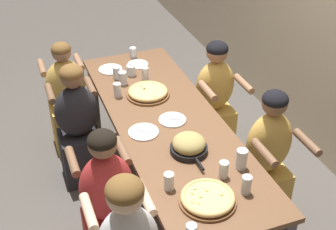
{
  "coord_description": "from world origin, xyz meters",
  "views": [
    {
      "loc": [
        2.8,
        -1.04,
        2.8
      ],
      "look_at": [
        0.0,
        0.0,
        0.83
      ],
      "focal_mm": 50.0,
      "sensor_mm": 36.0,
      "label": 1
    }
  ],
  "objects_px": {
    "drinking_glass_c": "(133,53)",
    "diner_near_left": "(68,102)",
    "skillet_bowl": "(189,145)",
    "pizza_board_second": "(208,198)",
    "drinking_glass_f": "(246,186)",
    "drinking_glass_b": "(117,91)",
    "diner_far_midleft": "(214,104)",
    "drinking_glass_g": "(241,160)",
    "drinking_glass_i": "(169,182)",
    "drinking_glass_e": "(145,75)",
    "diner_near_midleft": "(79,129)",
    "drinking_glass_d": "(116,73)",
    "pizza_board_main": "(148,92)",
    "diner_far_midright": "(266,164)",
    "empty_plate_a": "(144,132)",
    "cocktail_glass_blue": "(131,71)",
    "diner_near_midright": "(109,209)",
    "empty_plate_b": "(172,120)",
    "drinking_glass_h": "(224,171)",
    "empty_plate_d": "(138,64)",
    "empty_plate_c": "(110,69)",
    "drinking_glass_j": "(123,78)"
  },
  "relations": [
    {
      "from": "drinking_glass_i",
      "to": "diner_far_midleft",
      "type": "height_order",
      "value": "diner_far_midleft"
    },
    {
      "from": "drinking_glass_b",
      "to": "drinking_glass_i",
      "type": "xyz_separation_m",
      "value": [
        1.21,
        0.0,
        0.0
      ]
    },
    {
      "from": "drinking_glass_g",
      "to": "drinking_glass_i",
      "type": "distance_m",
      "value": 0.52
    },
    {
      "from": "empty_plate_c",
      "to": "cocktail_glass_blue",
      "type": "bearing_deg",
      "value": 43.57
    },
    {
      "from": "skillet_bowl",
      "to": "drinking_glass_h",
      "type": "height_order",
      "value": "skillet_bowl"
    },
    {
      "from": "empty_plate_a",
      "to": "drinking_glass_d",
      "type": "bearing_deg",
      "value": 178.01
    },
    {
      "from": "diner_near_left",
      "to": "drinking_glass_d",
      "type": "bearing_deg",
      "value": -26.97
    },
    {
      "from": "empty_plate_d",
      "to": "drinking_glass_i",
      "type": "height_order",
      "value": "drinking_glass_i"
    },
    {
      "from": "drinking_glass_b",
      "to": "diner_near_midleft",
      "type": "distance_m",
      "value": 0.47
    },
    {
      "from": "drinking_glass_f",
      "to": "drinking_glass_h",
      "type": "bearing_deg",
      "value": -160.69
    },
    {
      "from": "pizza_board_main",
      "to": "cocktail_glass_blue",
      "type": "distance_m",
      "value": 0.39
    },
    {
      "from": "empty_plate_a",
      "to": "cocktail_glass_blue",
      "type": "relative_size",
      "value": 1.94
    },
    {
      "from": "diner_near_midright",
      "to": "diner_near_left",
      "type": "relative_size",
      "value": 1.07
    },
    {
      "from": "empty_plate_a",
      "to": "drinking_glass_g",
      "type": "height_order",
      "value": "drinking_glass_g"
    },
    {
      "from": "pizza_board_main",
      "to": "drinking_glass_g",
      "type": "height_order",
      "value": "drinking_glass_g"
    },
    {
      "from": "cocktail_glass_blue",
      "to": "diner_near_left",
      "type": "xyz_separation_m",
      "value": [
        -0.2,
        -0.57,
        -0.32
      ]
    },
    {
      "from": "empty_plate_a",
      "to": "drinking_glass_i",
      "type": "bearing_deg",
      "value": -3.35
    },
    {
      "from": "drinking_glass_g",
      "to": "diner_far_midright",
      "type": "distance_m",
      "value": 0.53
    },
    {
      "from": "drinking_glass_d",
      "to": "drinking_glass_j",
      "type": "height_order",
      "value": "drinking_glass_j"
    },
    {
      "from": "empty_plate_c",
      "to": "drinking_glass_i",
      "type": "bearing_deg",
      "value": -1.92
    },
    {
      "from": "skillet_bowl",
      "to": "drinking_glass_f",
      "type": "xyz_separation_m",
      "value": [
        0.51,
        0.17,
        -0.0
      ]
    },
    {
      "from": "skillet_bowl",
      "to": "diner_near_left",
      "type": "relative_size",
      "value": 0.35
    },
    {
      "from": "drinking_glass_d",
      "to": "drinking_glass_b",
      "type": "bearing_deg",
      "value": -13.56
    },
    {
      "from": "drinking_glass_b",
      "to": "diner_far_midleft",
      "type": "relative_size",
      "value": 0.11
    },
    {
      "from": "drinking_glass_c",
      "to": "skillet_bowl",
      "type": "bearing_deg",
      "value": -2.34
    },
    {
      "from": "drinking_glass_c",
      "to": "diner_near_left",
      "type": "relative_size",
      "value": 0.09
    },
    {
      "from": "skillet_bowl",
      "to": "drinking_glass_c",
      "type": "xyz_separation_m",
      "value": [
        -1.55,
        0.06,
        -0.01
      ]
    },
    {
      "from": "drinking_glass_f",
      "to": "diner_far_midleft",
      "type": "relative_size",
      "value": 0.11
    },
    {
      "from": "diner_far_midright",
      "to": "empty_plate_a",
      "type": "bearing_deg",
      "value": -24.08
    },
    {
      "from": "diner_near_midleft",
      "to": "empty_plate_a",
      "type": "bearing_deg",
      "value": -55.78
    },
    {
      "from": "drinking_glass_e",
      "to": "drinking_glass_i",
      "type": "relative_size",
      "value": 1.07
    },
    {
      "from": "drinking_glass_j",
      "to": "diner_far_midright",
      "type": "relative_size",
      "value": 0.1
    },
    {
      "from": "diner_near_midleft",
      "to": "drinking_glass_d",
      "type": "bearing_deg",
      "value": 34.0
    },
    {
      "from": "drinking_glass_j",
      "to": "diner_near_left",
      "type": "bearing_deg",
      "value": -126.13
    },
    {
      "from": "drinking_glass_d",
      "to": "drinking_glass_g",
      "type": "bearing_deg",
      "value": 17.13
    },
    {
      "from": "empty_plate_b",
      "to": "pizza_board_main",
      "type": "bearing_deg",
      "value": -172.19
    },
    {
      "from": "drinking_glass_h",
      "to": "diner_near_midleft",
      "type": "xyz_separation_m",
      "value": [
        -1.24,
        -0.73,
        -0.31
      ]
    },
    {
      "from": "drinking_glass_b",
      "to": "empty_plate_b",
      "type": "bearing_deg",
      "value": 31.14
    },
    {
      "from": "pizza_board_main",
      "to": "diner_near_midright",
      "type": "height_order",
      "value": "diner_near_midright"
    },
    {
      "from": "empty_plate_a",
      "to": "diner_far_midleft",
      "type": "height_order",
      "value": "diner_far_midleft"
    },
    {
      "from": "drinking_glass_b",
      "to": "diner_near_midleft",
      "type": "bearing_deg",
      "value": -91.69
    },
    {
      "from": "pizza_board_second",
      "to": "drinking_glass_f",
      "type": "xyz_separation_m",
      "value": [
        0.01,
        0.26,
        0.03
      ]
    },
    {
      "from": "pizza_board_second",
      "to": "drinking_glass_d",
      "type": "bearing_deg",
      "value": -176.22
    },
    {
      "from": "skillet_bowl",
      "to": "empty_plate_b",
      "type": "height_order",
      "value": "skillet_bowl"
    },
    {
      "from": "cocktail_glass_blue",
      "to": "pizza_board_second",
      "type": "bearing_deg",
      "value": -0.93
    },
    {
      "from": "pizza_board_second",
      "to": "empty_plate_a",
      "type": "distance_m",
      "value": 0.84
    },
    {
      "from": "empty_plate_d",
      "to": "drinking_glass_b",
      "type": "height_order",
      "value": "drinking_glass_b"
    },
    {
      "from": "pizza_board_second",
      "to": "drinking_glass_b",
      "type": "height_order",
      "value": "drinking_glass_b"
    },
    {
      "from": "cocktail_glass_blue",
      "to": "diner_near_midright",
      "type": "relative_size",
      "value": 0.1
    },
    {
      "from": "pizza_board_main",
      "to": "drinking_glass_e",
      "type": "distance_m",
      "value": 0.26
    }
  ]
}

